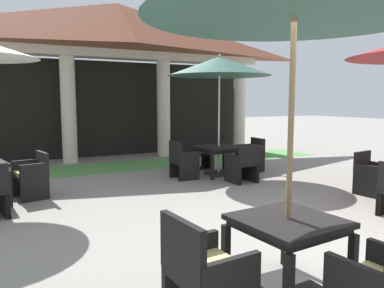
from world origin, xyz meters
TOP-DOWN VIEW (x-y plane):
  - ground_plane at (0.00, 0.00)m, footprint 60.00×60.00m
  - background_pavilion at (0.00, 8.38)m, footprint 10.11×2.58m
  - lawn_strip at (0.00, 6.95)m, footprint 11.91×1.62m
  - patio_chair_near_foreground_east at (-2.81, 4.48)m, footprint 0.62×0.70m
  - patio_chair_mid_left_north at (3.04, 1.72)m, footprint 0.63×0.65m
  - patio_table_mid_right at (1.42, 4.74)m, footprint 1.03×1.03m
  - patio_umbrella_mid_right at (1.42, 4.74)m, footprint 2.46×2.46m
  - patio_chair_mid_right_south at (1.44, 3.76)m, footprint 0.56×0.59m
  - patio_chair_mid_right_east at (2.40, 4.76)m, footprint 0.56×0.56m
  - patio_chair_mid_right_west at (0.43, 4.72)m, footprint 0.53×0.57m
  - patio_chair_mid_right_north at (1.40, 5.73)m, footprint 0.55×0.56m
  - patio_table_far_back at (-0.96, -0.37)m, footprint 0.97×0.97m
  - patio_umbrella_far_back at (-0.96, -0.37)m, footprint 2.74×2.74m
  - patio_chair_far_back_west at (-1.90, -0.45)m, footprint 0.62×0.67m

SIDE VIEW (x-z plane):
  - ground_plane at x=0.00m, z-range 0.00..0.00m
  - lawn_strip at x=0.00m, z-range 0.00..0.01m
  - patio_chair_mid_left_north at x=3.04m, z-range -0.03..0.79m
  - patio_chair_mid_right_west at x=0.43m, z-range -0.04..0.84m
  - patio_chair_mid_right_north at x=1.40m, z-range -0.05..0.86m
  - patio_chair_mid_right_south at x=1.44m, z-range -0.03..0.84m
  - patio_chair_far_back_west at x=-1.90m, z-range -0.04..0.86m
  - patio_chair_mid_right_east at x=2.40m, z-range -0.01..0.83m
  - patio_chair_near_foreground_east at x=-2.81m, z-range -0.01..0.84m
  - patio_table_mid_right at x=1.42m, z-range 0.26..0.96m
  - patio_table_far_back at x=-0.96m, z-range 0.26..0.97m
  - patio_umbrella_mid_right at x=1.42m, z-range 1.14..4.04m
  - patio_umbrella_far_back at x=-0.96m, z-range 1.21..4.15m
  - background_pavilion at x=0.00m, z-range 1.24..5.92m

